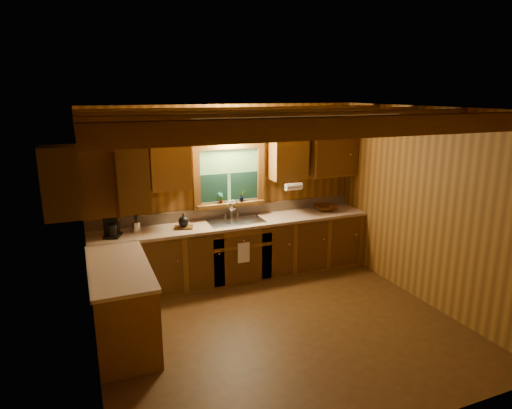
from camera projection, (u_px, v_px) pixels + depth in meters
The scene contains 20 objects.
room at pixel (283, 225), 5.04m from camera, with size 4.20×4.20×4.20m.
ceiling_beams at pixel (284, 119), 4.74m from camera, with size 4.20×2.54×0.18m.
base_cabinets at pixel (211, 263), 6.23m from camera, with size 4.20×2.22×0.86m.
countertop at pixel (211, 232), 6.13m from camera, with size 4.20×2.24×0.04m.
backsplash at pixel (229, 212), 6.81m from camera, with size 4.20×0.02×0.16m, color tan.
dishwasher_panel at pixel (147, 292), 5.33m from camera, with size 0.02×0.60×0.80m, color white.
upper_cabinets at pixel (200, 163), 5.97m from camera, with size 4.19×1.77×0.78m.
window at pixel (229, 177), 6.66m from camera, with size 1.12×0.08×1.00m.
window_sill at pixel (231, 204), 6.72m from camera, with size 1.06×0.14×0.04m, color brown.
wall_sconce at pixel (231, 135), 6.39m from camera, with size 0.45×0.21×0.17m.
paper_towel_roll at pixel (294, 187), 6.73m from camera, with size 0.11×0.11×0.27m, color white.
dish_towel at pixel (244, 253), 6.37m from camera, with size 0.18×0.01×0.30m, color white.
sink at pixel (236, 224), 6.59m from camera, with size 0.82×0.48×0.43m.
coffee_maker at pixel (112, 224), 5.86m from camera, with size 0.20×0.25×0.35m.
utensil_crock at pixel (136, 226), 6.07m from camera, with size 0.11×0.11×0.32m.
cutting_board at pixel (184, 227), 6.25m from camera, with size 0.26×0.18×0.02m, color #4F2F11.
teakettle at pixel (184, 221), 6.23m from camera, with size 0.15×0.15×0.19m.
wicker_basket at pixel (326, 208), 7.15m from camera, with size 0.37×0.37×0.09m, color #48230C.
potted_plant_left at pixel (221, 198), 6.62m from camera, with size 0.10×0.07×0.18m, color #4F2F11.
potted_plant_right at pixel (242, 196), 6.74m from camera, with size 0.10×0.08×0.18m, color #4F2F11.
Camera 1 is at (-2.12, -4.35, 2.78)m, focal length 30.98 mm.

